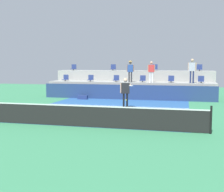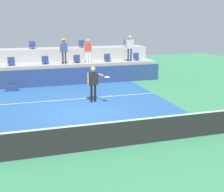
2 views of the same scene
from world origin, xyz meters
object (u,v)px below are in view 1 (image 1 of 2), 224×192
stadium_chair_lower_left (91,79)px  stadium_chair_upper_far_right (199,68)px  stadium_chair_lower_far_right (201,80)px  stadium_chair_upper_left (113,68)px  spectator_in_grey (192,68)px  stadium_chair_lower_far_left (66,78)px  stadium_chair_upper_right (155,68)px  tennis_player (126,90)px  spectator_leaning_on_rail (151,70)px  stadium_chair_upper_far_left (74,68)px  stadium_chair_lower_mid_left (116,79)px  spectator_with_hat (130,69)px  tennis_ball (126,100)px  stadium_chair_lower_mid_right (143,79)px  equipment_bag (83,97)px  stadium_chair_lower_right (171,80)px

stadium_chair_lower_left → stadium_chair_upper_far_right: 8.74m
stadium_chair_lower_far_right → stadium_chair_upper_left: (-7.14, 1.80, 0.85)m
spectator_in_grey → stadium_chair_lower_far_left: bearing=177.8°
stadium_chair_upper_right → tennis_player: size_ratio=0.29×
spectator_leaning_on_rail → stadium_chair_lower_far_left: bearing=176.9°
stadium_chair_lower_left → stadium_chair_upper_far_left: size_ratio=1.00×
stadium_chair_lower_mid_left → spectator_with_hat: bearing=-17.7°
tennis_player → spectator_with_hat: spectator_with_hat is taller
tennis_player → stadium_chair_lower_far_left: bearing=137.5°
stadium_chair_lower_far_right → tennis_ball: 8.51m
stadium_chair_upper_far_left → spectator_leaning_on_rail: spectator_leaning_on_rail is taller
stadium_chair_lower_far_left → stadium_chair_upper_left: 4.11m
stadium_chair_lower_mid_right → spectator_in_grey: 3.78m
stadium_chair_lower_far_right → stadium_chair_upper_far_right: bearing=91.9°
stadium_chair_lower_mid_right → stadium_chair_lower_mid_left: bearing=180.0°
stadium_chair_lower_left → tennis_player: bearing=-54.7°
spectator_leaning_on_rail → equipment_bag: bearing=-162.8°
spectator_in_grey → equipment_bag: 8.35m
stadium_chair_lower_mid_left → stadium_chair_upper_left: size_ratio=1.00×
stadium_chair_upper_right → spectator_in_grey: (2.93, -2.18, 0.02)m
stadium_chair_lower_far_left → stadium_chair_upper_left: bearing=26.6°
stadium_chair_lower_right → stadium_chair_upper_left: 5.35m
stadium_chair_upper_left → tennis_player: (2.59, -7.47, -1.19)m
stadium_chair_lower_left → stadium_chair_lower_right: bearing=0.0°
stadium_chair_lower_left → stadium_chair_upper_left: 2.45m
tennis_player → stadium_chair_upper_far_left: bearing=129.6°
spectator_with_hat → equipment_bag: bearing=-155.4°
stadium_chair_lower_mid_right → stadium_chair_upper_left: size_ratio=1.00×
tennis_ball → stadium_chair_lower_far_left: bearing=131.7°
stadium_chair_lower_far_right → stadium_chair_upper_far_left: (-10.73, 1.80, 0.85)m
spectator_leaning_on_rail → spectator_in_grey: (2.97, -0.00, 0.13)m
stadium_chair_lower_far_right → stadium_chair_upper_right: bearing=153.5°
stadium_chair_upper_far_right → tennis_ball: size_ratio=7.65×
spectator_leaning_on_rail → spectator_in_grey: spectator_in_grey is taller
stadium_chair_lower_left → spectator_with_hat: bearing=-6.6°
stadium_chair_lower_mid_right → stadium_chair_lower_right: 2.16m
stadium_chair_lower_far_left → tennis_player: (6.19, -5.67, -0.34)m
stadium_chair_lower_far_left → stadium_chair_lower_left: (2.17, 0.00, 0.00)m
stadium_chair_lower_left → equipment_bag: 2.32m
spectator_leaning_on_rail → stadium_chair_upper_far_right: bearing=31.4°
spectator_leaning_on_rail → stadium_chair_lower_far_right: bearing=6.0°
stadium_chair_lower_left → spectator_leaning_on_rail: bearing=-4.4°
stadium_chair_lower_far_left → spectator_in_grey: (10.07, -0.38, 0.87)m
equipment_bag → stadium_chair_lower_far_right: bearing=12.6°
spectator_in_grey → equipment_bag: size_ratio=2.34×
stadium_chair_upper_far_left → tennis_player: 9.77m
stadium_chair_upper_far_left → spectator_in_grey: bearing=-12.3°
stadium_chair_upper_far_right → equipment_bag: 9.55m
stadium_chair_lower_far_right → spectator_with_hat: 5.32m
equipment_bag → stadium_chair_lower_left: bearing=89.6°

